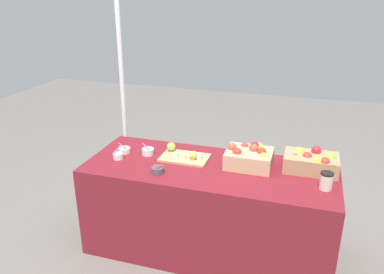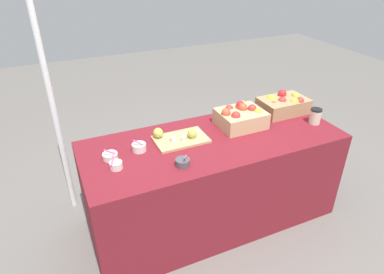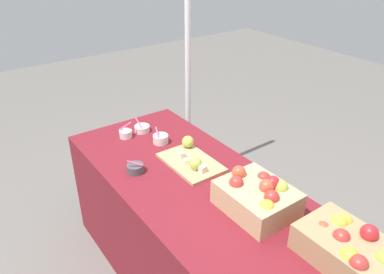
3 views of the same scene
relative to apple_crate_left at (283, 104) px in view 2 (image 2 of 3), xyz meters
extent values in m
plane|color=slate|center=(-0.73, -0.17, -0.81)|extent=(10.00, 10.00, 0.00)
cube|color=maroon|center=(-0.73, -0.17, -0.44)|extent=(1.90, 0.76, 0.74)
cube|color=tan|center=(0.00, 0.00, -0.01)|extent=(0.39, 0.26, 0.12)
sphere|color=#D14C33|center=(-0.12, -0.02, 0.02)|extent=(0.07, 0.07, 0.07)
sphere|color=gold|center=(0.05, -0.08, 0.04)|extent=(0.07, 0.07, 0.07)
sphere|color=gold|center=(-0.08, 0.08, 0.04)|extent=(0.07, 0.07, 0.07)
sphere|color=red|center=(0.03, 0.07, 0.07)|extent=(0.07, 0.07, 0.07)
sphere|color=#99B742|center=(0.13, 0.01, 0.05)|extent=(0.07, 0.07, 0.07)
sphere|color=#B2332D|center=(0.09, -0.09, 0.05)|extent=(0.07, 0.07, 0.07)
sphere|color=#B2332D|center=(-0.03, -0.02, 0.04)|extent=(0.07, 0.07, 0.07)
sphere|color=gold|center=(-0.09, 0.05, 0.04)|extent=(0.07, 0.07, 0.07)
cube|color=tan|center=(-0.45, -0.07, -0.01)|extent=(0.34, 0.28, 0.12)
sphere|color=gold|center=(-0.33, -0.12, 0.04)|extent=(0.07, 0.07, 0.07)
sphere|color=#D14C33|center=(-0.58, -0.06, 0.07)|extent=(0.07, 0.07, 0.07)
sphere|color=#B2332D|center=(-0.53, -0.12, 0.06)|extent=(0.07, 0.07, 0.07)
sphere|color=#B2332D|center=(-0.36, -0.07, 0.06)|extent=(0.07, 0.07, 0.07)
sphere|color=red|center=(-0.42, 0.00, 0.07)|extent=(0.07, 0.07, 0.07)
sphere|color=#B2C64C|center=(-0.39, 0.02, 0.06)|extent=(0.07, 0.07, 0.07)
sphere|color=#D14C33|center=(-0.42, -0.04, 0.07)|extent=(0.07, 0.07, 0.07)
sphere|color=#B2332D|center=(-0.43, 0.00, 0.05)|extent=(0.07, 0.07, 0.07)
sphere|color=#B2332D|center=(-0.50, 0.03, 0.04)|extent=(0.07, 0.07, 0.07)
cube|color=tan|center=(-0.96, -0.09, -0.06)|extent=(0.38, 0.24, 0.02)
cube|color=beige|center=(-0.95, -0.12, -0.04)|extent=(0.04, 0.04, 0.03)
cube|color=beige|center=(-1.02, -0.10, -0.04)|extent=(0.03, 0.03, 0.03)
cube|color=beige|center=(-0.87, -0.11, -0.04)|extent=(0.03, 0.03, 0.03)
sphere|color=#B2C64C|center=(-1.10, -0.01, -0.02)|extent=(0.07, 0.07, 0.07)
sphere|color=#B2C64C|center=(-0.88, -0.11, -0.02)|extent=(0.07, 0.07, 0.07)
cube|color=beige|center=(-0.83, -0.10, -0.03)|extent=(0.04, 0.04, 0.04)
cylinder|color=silver|center=(-1.46, -0.24, -0.05)|extent=(0.08, 0.08, 0.05)
cylinder|color=#EA598C|center=(-1.47, -0.23, 0.00)|extent=(0.05, 0.08, 0.06)
cylinder|color=silver|center=(-1.27, -0.10, -0.04)|extent=(0.10, 0.10, 0.05)
cylinder|color=#EA598C|center=(-1.27, -0.11, 0.00)|extent=(0.07, 0.03, 0.05)
cylinder|color=silver|center=(-1.47, -0.12, -0.05)|extent=(0.10, 0.10, 0.04)
cylinder|color=#EA598C|center=(-1.47, -0.14, -0.01)|extent=(0.08, 0.02, 0.06)
cylinder|color=#4C4C51|center=(-1.07, -0.38, -0.05)|extent=(0.09, 0.09, 0.05)
cylinder|color=#EA598C|center=(-1.05, -0.39, 0.00)|extent=(0.05, 0.08, 0.04)
cylinder|color=beige|center=(0.11, -0.27, -0.02)|extent=(0.08, 0.08, 0.11)
cylinder|color=black|center=(0.11, -0.27, 0.05)|extent=(0.09, 0.09, 0.01)
cylinder|color=white|center=(-1.75, 0.45, 0.28)|extent=(0.04, 0.04, 2.17)
camera|label=1|loc=(-0.07, -2.71, 1.20)|focal=35.84mm
camera|label=2|loc=(-1.74, -2.03, 1.16)|focal=31.64mm
camera|label=3|loc=(0.55, -1.15, 1.10)|focal=35.72mm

